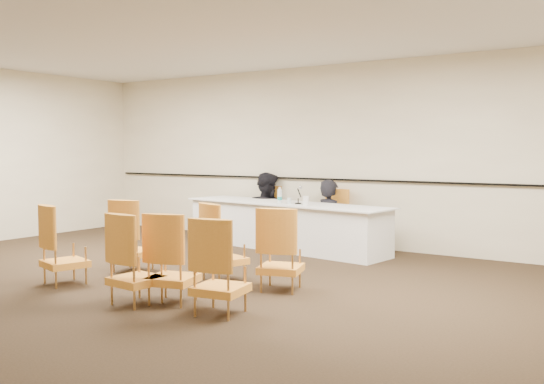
{
  "coord_description": "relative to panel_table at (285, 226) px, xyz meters",
  "views": [
    {
      "loc": [
        4.84,
        -4.96,
        1.59
      ],
      "look_at": [
        -0.25,
        2.6,
        0.96
      ],
      "focal_mm": 40.0,
      "sensor_mm": 36.0,
      "label": 1
    }
  ],
  "objects": [
    {
      "name": "wall_back",
      "position": [
        0.41,
        0.8,
        1.13
      ],
      "size": [
        10.0,
        0.04,
        3.0
      ],
      "primitive_type": "cube",
      "color": "beige",
      "rests_on": "ground"
    },
    {
      "name": "aud_chair_back_mid",
      "position": [
        0.64,
        -3.82,
        0.1
      ],
      "size": [
        0.54,
        0.54,
        0.95
      ],
      "primitive_type": null,
      "rotation": [
        0.0,
        0.0,
        -0.07
      ],
      "color": "#C27122",
      "rests_on": "ground"
    },
    {
      "name": "water_bottle",
      "position": [
        -0.05,
        -0.07,
        0.5
      ],
      "size": [
        0.08,
        0.08,
        0.25
      ],
      "primitive_type": null,
      "rotation": [
        0.0,
        0.0,
        0.08
      ],
      "color": "teal",
      "rests_on": "panel_table"
    },
    {
      "name": "panelist_second_chair",
      "position": [
        -0.8,
        0.66,
        0.1
      ],
      "size": [
        0.56,
        0.56,
        0.95
      ],
      "primitive_type": null,
      "rotation": [
        0.0,
        0.0,
        -0.13
      ],
      "color": "#C27122",
      "rests_on": "ground"
    },
    {
      "name": "aud_chair_front_right",
      "position": [
        1.54,
        -2.48,
        0.1
      ],
      "size": [
        0.63,
        0.63,
        0.95
      ],
      "primitive_type": null,
      "rotation": [
        0.0,
        0.0,
        0.32
      ],
      "color": "#C27122",
      "rests_on": "ground"
    },
    {
      "name": "microphone",
      "position": [
        0.33,
        -0.12,
        0.51
      ],
      "size": [
        0.16,
        0.22,
        0.29
      ],
      "primitive_type": null,
      "rotation": [
        0.0,
        0.0,
        0.31
      ],
      "color": "black",
      "rests_on": "panel_table"
    },
    {
      "name": "papers",
      "position": [
        0.33,
        -0.15,
        0.37
      ],
      "size": [
        0.35,
        0.29,
        0.0
      ],
      "primitive_type": "cube",
      "rotation": [
        0.0,
        0.0,
        0.27
      ],
      "color": "silver",
      "rests_on": "panel_table"
    },
    {
      "name": "coffee_cup",
      "position": [
        0.53,
        -0.23,
        0.44
      ],
      "size": [
        0.1,
        0.1,
        0.14
      ],
      "primitive_type": "cylinder",
      "rotation": [
        0.0,
        0.0,
        -0.05
      ],
      "color": "silver",
      "rests_on": "panel_table"
    },
    {
      "name": "ceiling",
      "position": [
        0.41,
        -3.2,
        2.63
      ],
      "size": [
        10.0,
        10.0,
        0.0
      ],
      "primitive_type": "plane",
      "rotation": [
        3.14,
        0.0,
        0.0
      ],
      "color": "silver",
      "rests_on": "ground"
    },
    {
      "name": "drinking_glass",
      "position": [
        0.19,
        -0.16,
        0.42
      ],
      "size": [
        0.08,
        0.08,
        0.1
      ],
      "primitive_type": "cylinder",
      "rotation": [
        0.0,
        0.0,
        -0.43
      ],
      "color": "silver",
      "rests_on": "panel_table"
    },
    {
      "name": "aud_chair_extra",
      "position": [
        0.92,
        -3.58,
        0.1
      ],
      "size": [
        0.62,
        0.62,
        0.95
      ],
      "primitive_type": null,
      "rotation": [
        0.0,
        0.0,
        0.28
      ],
      "color": "#C27122",
      "rests_on": "ground"
    },
    {
      "name": "panel_table",
      "position": [
        0.0,
        0.0,
        0.0
      ],
      "size": [
        3.79,
        1.32,
        0.74
      ],
      "primitive_type": null,
      "rotation": [
        0.0,
        0.0,
        -0.13
      ],
      "color": "silver",
      "rests_on": "ground"
    },
    {
      "name": "aud_chair_front_left",
      "position": [
        -0.67,
        -2.64,
        0.1
      ],
      "size": [
        0.6,
        0.6,
        0.95
      ],
      "primitive_type": null,
      "rotation": [
        0.0,
        0.0,
        0.22
      ],
      "color": "#C27122",
      "rests_on": "ground"
    },
    {
      "name": "panelist_second",
      "position": [
        -0.8,
        0.66,
        -0.03
      ],
      "size": [
        0.98,
        0.87,
        1.7
      ],
      "primitive_type": "imported",
      "rotation": [
        0.0,
        0.0,
        2.83
      ],
      "color": "black",
      "rests_on": "ground"
    },
    {
      "name": "aud_chair_back_left",
      "position": [
        -0.76,
        -3.64,
        0.1
      ],
      "size": [
        0.62,
        0.62,
        0.95
      ],
      "primitive_type": null,
      "rotation": [
        0.0,
        0.0,
        -0.27
      ],
      "color": "#C27122",
      "rests_on": "ground"
    },
    {
      "name": "panelist_main_chair",
      "position": [
        0.56,
        0.49,
        0.1
      ],
      "size": [
        0.56,
        0.56,
        0.95
      ],
      "primitive_type": null,
      "rotation": [
        0.0,
        0.0,
        -0.13
      ],
      "color": "#C27122",
      "rests_on": "ground"
    },
    {
      "name": "floor",
      "position": [
        0.41,
        -3.2,
        -0.37
      ],
      "size": [
        10.0,
        10.0,
        0.0
      ],
      "primitive_type": "plane",
      "color": "black",
      "rests_on": "ground"
    },
    {
      "name": "panelist_main",
      "position": [
        0.56,
        0.49,
        -0.06
      ],
      "size": [
        0.69,
        0.61,
        1.6
      ],
      "primitive_type": "imported",
      "rotation": [
        0.0,
        0.0,
        2.67
      ],
      "color": "black",
      "rests_on": "ground"
    },
    {
      "name": "aud_chair_back_right",
      "position": [
        1.61,
        -3.65,
        0.1
      ],
      "size": [
        0.58,
        0.58,
        0.95
      ],
      "primitive_type": null,
      "rotation": [
        0.0,
        0.0,
        0.18
      ],
      "color": "#C27122",
      "rests_on": "ground"
    },
    {
      "name": "wall_rail",
      "position": [
        0.41,
        0.76,
        0.73
      ],
      "size": [
        9.8,
        0.04,
        0.03
      ],
      "primitive_type": "cube",
      "color": "black",
      "rests_on": "wall_back"
    },
    {
      "name": "aud_chair_front_mid",
      "position": [
        0.68,
        -2.43,
        0.1
      ],
      "size": [
        0.64,
        0.64,
        0.95
      ],
      "primitive_type": null,
      "rotation": [
        0.0,
        0.0,
        -0.34
      ],
      "color": "#C27122",
      "rests_on": "ground"
    }
  ]
}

